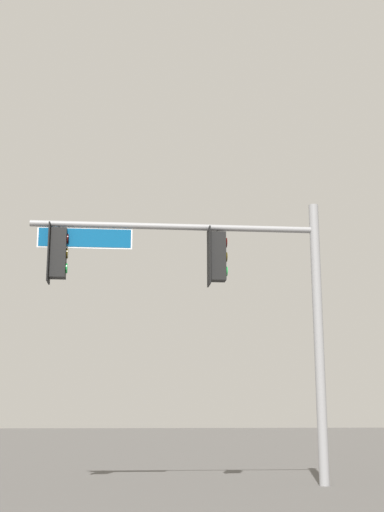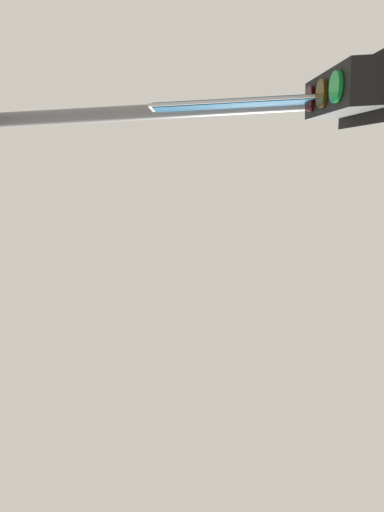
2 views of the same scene
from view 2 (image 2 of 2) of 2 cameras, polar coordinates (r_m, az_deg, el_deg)
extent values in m
cylinder|color=gray|center=(4.31, -18.69, 18.30)|extent=(6.27, 1.50, 0.14)
cube|color=black|center=(3.74, 24.10, 20.74)|extent=(0.14, 0.51, 1.30)
cube|color=black|center=(3.67, 21.19, 20.99)|extent=(0.42, 0.39, 1.10)
cylinder|color=black|center=(4.25, 18.12, 20.22)|extent=(0.04, 0.04, 0.12)
cylinder|color=#340503|center=(3.92, 16.46, 20.71)|extent=(0.08, 0.22, 0.22)
cylinder|color=#392D05|center=(3.61, 18.00, 21.21)|extent=(0.08, 0.22, 0.22)
cylinder|color=green|center=(3.30, 19.85, 21.77)|extent=(0.08, 0.22, 0.22)
cube|color=#0A4C7F|center=(3.87, 10.65, 20.84)|extent=(1.98, 0.47, 0.41)
cube|color=white|center=(3.87, 10.65, 20.84)|extent=(2.04, 0.47, 0.47)
camera|label=1|loc=(14.94, 8.37, -76.18)|focal=50.00mm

